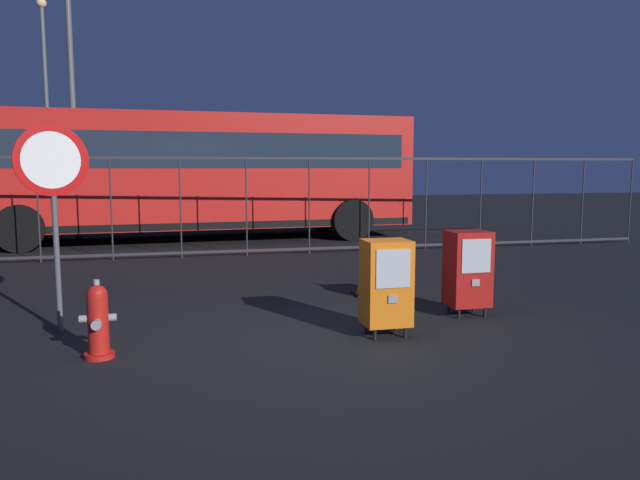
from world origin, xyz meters
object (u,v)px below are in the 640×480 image
at_px(fire_hydrant, 98,321).
at_px(bus_far, 207,169).
at_px(newspaper_box_secondary, 468,268).
at_px(stop_sign, 53,184).
at_px(traffic_cone, 366,277).
at_px(newspaper_box_primary, 386,282).
at_px(street_light_near_right, 46,94).
at_px(street_light_near_left, 70,55).
at_px(bus_near, 193,170).

xyz_separation_m(fire_hydrant, bus_far, (1.75, 13.81, 1.36)).
bearing_deg(bus_far, fire_hydrant, -96.74).
height_order(newspaper_box_secondary, stop_sign, stop_sign).
relative_size(stop_sign, traffic_cone, 4.21).
relative_size(newspaper_box_primary, street_light_near_right, 0.14).
bearing_deg(stop_sign, traffic_cone, 14.88).
distance_m(fire_hydrant, street_light_near_right, 17.00).
bearing_deg(street_light_near_left, bus_far, 47.73).
height_order(bus_far, street_light_near_left, street_light_near_left).
height_order(traffic_cone, bus_far, bus_far).
bearing_deg(fire_hydrant, newspaper_box_primary, 1.95).
bearing_deg(newspaper_box_secondary, newspaper_box_primary, -153.91).
height_order(newspaper_box_primary, bus_near, bus_near).
distance_m(bus_near, street_light_near_left, 3.99).
xyz_separation_m(bus_near, street_light_near_right, (-4.48, 6.96, 2.47)).
bearing_deg(stop_sign, newspaper_box_primary, -16.19).
xyz_separation_m(newspaper_box_secondary, traffic_cone, (-0.82, 1.39, -0.31)).
height_order(bus_near, bus_far, same).
xyz_separation_m(stop_sign, bus_far, (2.28, 12.72, 0.11)).
bearing_deg(fire_hydrant, traffic_cone, 32.47).
bearing_deg(newspaper_box_primary, bus_far, 94.65).
bearing_deg(bus_far, newspaper_box_primary, -84.86).
xyz_separation_m(bus_near, street_light_near_left, (-2.78, 0.84, 2.74)).
bearing_deg(bus_far, stop_sign, -99.65).
bearing_deg(street_light_near_right, fire_hydrant, -78.49).
xyz_separation_m(stop_sign, bus_near, (1.70, 8.19, 0.11)).
bearing_deg(traffic_cone, bus_far, 97.51).
bearing_deg(traffic_cone, stop_sign, -165.12).
height_order(bus_near, street_light_near_left, street_light_near_left).
xyz_separation_m(fire_hydrant, street_light_near_right, (-3.30, 16.23, 3.83)).
bearing_deg(newspaper_box_secondary, bus_near, 108.97).
bearing_deg(newspaper_box_primary, stop_sign, 163.81).
bearing_deg(traffic_cone, newspaper_box_secondary, -59.34).
relative_size(stop_sign, street_light_near_right, 0.31).
bearing_deg(traffic_cone, newspaper_box_primary, -102.11).
bearing_deg(fire_hydrant, street_light_near_right, 101.51).
distance_m(traffic_cone, street_light_near_right, 16.08).
bearing_deg(street_light_near_left, traffic_cone, -58.56).
xyz_separation_m(bus_far, street_light_near_left, (-3.36, -3.69, 2.74)).
distance_m(newspaper_box_secondary, traffic_cone, 1.64).
bearing_deg(street_light_near_left, newspaper_box_primary, -65.94).
xyz_separation_m(fire_hydrant, newspaper_box_secondary, (4.12, 0.71, 0.22)).
bearing_deg(traffic_cone, street_light_near_right, 115.04).
height_order(fire_hydrant, traffic_cone, fire_hydrant).
height_order(newspaper_box_secondary, bus_far, bus_far).
distance_m(newspaper_box_primary, bus_far, 13.80).
height_order(stop_sign, bus_near, bus_near).
relative_size(newspaper_box_secondary, bus_near, 0.10).
xyz_separation_m(fire_hydrant, stop_sign, (-0.52, 1.08, 1.25)).
distance_m(newspaper_box_primary, street_light_near_left, 11.63).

